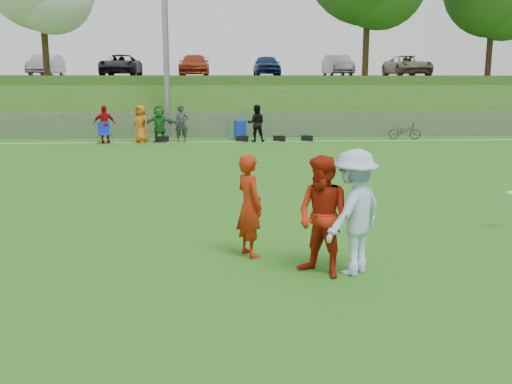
{
  "coord_description": "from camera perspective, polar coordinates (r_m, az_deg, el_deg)",
  "views": [
    {
      "loc": [
        -0.61,
        -8.38,
        2.79
      ],
      "look_at": [
        0.02,
        0.5,
        1.05
      ],
      "focal_mm": 40.0,
      "sensor_mm": 36.0,
      "label": 1
    }
  ],
  "objects": [
    {
      "name": "ground",
      "position": [
        8.85,
        0.1,
        -7.29
      ],
      "size": [
        120.0,
        120.0,
        0.0
      ],
      "primitive_type": "plane",
      "color": "#236315",
      "rests_on": "ground"
    },
    {
      "name": "sideline_far",
      "position": [
        26.53,
        -2.73,
        5.05
      ],
      "size": [
        60.0,
        0.1,
        0.01
      ],
      "primitive_type": "cube",
      "color": "white",
      "rests_on": "ground"
    },
    {
      "name": "fence",
      "position": [
        28.46,
        -2.84,
        6.76
      ],
      "size": [
        58.0,
        0.06,
        1.3
      ],
      "color": "gray",
      "rests_on": "ground"
    },
    {
      "name": "berm",
      "position": [
        39.4,
        -3.21,
        9.19
      ],
      "size": [
        120.0,
        18.0,
        3.0
      ],
      "primitive_type": "cube",
      "color": "#225317",
      "rests_on": "ground"
    },
    {
      "name": "parking_lot",
      "position": [
        41.38,
        -3.28,
        11.43
      ],
      "size": [
        120.0,
        12.0,
        0.1
      ],
      "primitive_type": "cube",
      "color": "black",
      "rests_on": "berm"
    },
    {
      "name": "car_row",
      "position": [
        40.39,
        -4.97,
        12.51
      ],
      "size": [
        32.04,
        5.18,
        1.44
      ],
      "color": "white",
      "rests_on": "parking_lot"
    },
    {
      "name": "spectator_row",
      "position": [
        26.53,
        -8.57,
        6.76
      ],
      "size": [
        7.89,
        0.91,
        1.69
      ],
      "color": "#AB0B0C",
      "rests_on": "ground"
    },
    {
      "name": "gear_bags",
      "position": [
        26.65,
        -0.79,
        5.36
      ],
      "size": [
        7.32,
        0.42,
        0.26
      ],
      "color": "black",
      "rests_on": "ground"
    },
    {
      "name": "player_red_left",
      "position": [
        9.11,
        -0.66,
        -1.37
      ],
      "size": [
        0.61,
        0.71,
        1.65
      ],
      "primitive_type": "imported",
      "rotation": [
        0.0,
        0.0,
        2.01
      ],
      "color": "#A2220B",
      "rests_on": "ground"
    },
    {
      "name": "player_red_center",
      "position": [
        8.21,
        6.78,
        -2.47
      ],
      "size": [
        1.07,
        1.07,
        1.75
      ],
      "primitive_type": "imported",
      "rotation": [
        0.0,
        0.0,
        -0.77
      ],
      "color": "#A81F0B",
      "rests_on": "ground"
    },
    {
      "name": "player_blue",
      "position": [
        8.37,
        9.77,
        -2.01
      ],
      "size": [
        1.32,
        1.32,
        1.83
      ],
      "primitive_type": "imported",
      "rotation": [
        0.0,
        0.0,
        3.92
      ],
      "color": "#B0CCF4",
      "rests_on": "ground"
    },
    {
      "name": "recycling_bin",
      "position": [
        27.5,
        -1.6,
        6.22
      ],
      "size": [
        0.63,
        0.63,
        0.91
      ],
      "primitive_type": "cylinder",
      "rotation": [
        0.0,
        0.0,
        0.04
      ],
      "color": "#1033B0",
      "rests_on": "ground"
    },
    {
      "name": "camp_chair",
      "position": [
        26.61,
        -14.83,
        5.31
      ],
      "size": [
        0.71,
        0.71,
        0.96
      ],
      "rotation": [
        0.0,
        0.0,
        0.41
      ],
      "color": "#102BB0",
      "rests_on": "ground"
    },
    {
      "name": "bicycle",
      "position": [
        28.52,
        14.63,
        5.92
      ],
      "size": [
        1.59,
        0.81,
        0.8
      ],
      "primitive_type": "imported",
      "rotation": [
        0.0,
        0.0,
        1.38
      ],
      "color": "#28292B",
      "rests_on": "ground"
    }
  ]
}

